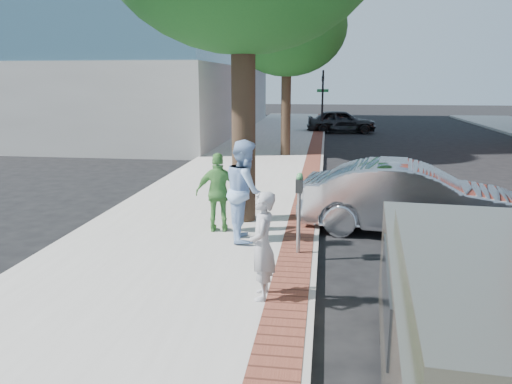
% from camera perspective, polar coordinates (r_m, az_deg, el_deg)
% --- Properties ---
extents(ground, '(120.00, 120.00, 0.00)m').
position_cam_1_polar(ground, '(9.49, 0.36, -7.26)').
color(ground, black).
rests_on(ground, ground).
extents(sidewalk, '(5.00, 60.00, 0.15)m').
position_cam_1_polar(sidewalk, '(17.34, -1.03, 2.20)').
color(sidewalk, '#9E9991').
rests_on(sidewalk, ground).
extents(brick_strip, '(0.60, 60.00, 0.01)m').
position_cam_1_polar(brick_strip, '(17.12, 6.27, 2.26)').
color(brick_strip, brown).
rests_on(brick_strip, sidewalk).
extents(curb, '(0.10, 60.00, 0.15)m').
position_cam_1_polar(curb, '(17.13, 7.43, 1.96)').
color(curb, gray).
rests_on(curb, ground).
extents(office_base, '(18.20, 22.20, 4.00)m').
position_cam_1_polar(office_base, '(33.96, -16.94, 10.08)').
color(office_base, gray).
rests_on(office_base, ground).
extents(signal_near, '(0.70, 0.15, 3.80)m').
position_cam_1_polar(signal_near, '(30.85, 7.62, 10.77)').
color(signal_near, black).
rests_on(signal_near, ground).
extents(tree_far, '(4.80, 4.80, 7.14)m').
position_cam_1_polar(tree_far, '(21.01, 3.56, 18.31)').
color(tree_far, black).
rests_on(tree_far, sidewalk).
extents(parking_meter, '(0.12, 0.32, 1.47)m').
position_cam_1_polar(parking_meter, '(8.90, 4.95, -0.54)').
color(parking_meter, gray).
rests_on(parking_meter, sidewalk).
extents(person_gray, '(0.42, 0.60, 1.57)m').
position_cam_1_polar(person_gray, '(7.12, 0.73, -6.15)').
color(person_gray, '#9A999E').
rests_on(person_gray, sidewalk).
extents(person_officer, '(0.95, 1.10, 1.98)m').
position_cam_1_polar(person_officer, '(9.69, -1.24, 0.19)').
color(person_officer, '#94B8E5').
rests_on(person_officer, sidewalk).
extents(person_green, '(1.01, 0.54, 1.64)m').
position_cam_1_polar(person_green, '(10.29, -4.25, -0.07)').
color(person_green, '#4E9443').
rests_on(person_green, sidewalk).
extents(sedan_silver, '(4.82, 2.24, 1.53)m').
position_cam_1_polar(sedan_silver, '(11.14, 17.22, -0.70)').
color(sedan_silver, '#B0B1B7').
rests_on(sedan_silver, ground).
extents(bg_car, '(4.34, 1.99, 1.44)m').
position_cam_1_polar(bg_car, '(31.73, 9.71, 7.98)').
color(bg_car, black).
rests_on(bg_car, ground).
extents(van, '(2.24, 4.99, 1.79)m').
position_cam_1_polar(van, '(5.23, 25.12, -14.16)').
color(van, gray).
rests_on(van, ground).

